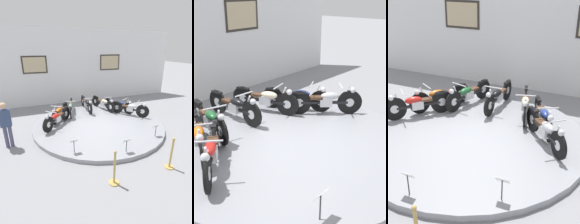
% 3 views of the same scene
% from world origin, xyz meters
% --- Properties ---
extents(ground_plane, '(60.00, 60.00, 0.00)m').
position_xyz_m(ground_plane, '(0.00, 0.00, 0.00)').
color(ground_plane, gray).
extents(display_platform, '(5.88, 5.88, 0.15)m').
position_xyz_m(display_platform, '(0.00, 0.00, 0.08)').
color(display_platform, gray).
rests_on(display_platform, ground_plane).
extents(back_wall, '(14.00, 0.22, 4.52)m').
position_xyz_m(back_wall, '(0.00, 4.18, 2.26)').
color(back_wall, white).
rests_on(back_wall, ground_plane).
extents(motorcycle_red, '(1.40, 1.53, 0.81)m').
position_xyz_m(motorcycle_red, '(-1.84, 0.28, 0.55)').
color(motorcycle_red, black).
rests_on(motorcycle_red, display_platform).
extents(motorcycle_orange, '(1.07, 1.73, 0.79)m').
position_xyz_m(motorcycle_orange, '(-1.59, 1.04, 0.54)').
color(motorcycle_orange, black).
rests_on(motorcycle_orange, display_platform).
extents(motorcycle_green, '(0.65, 1.94, 0.79)m').
position_xyz_m(motorcycle_green, '(-0.91, 1.59, 0.54)').
color(motorcycle_green, black).
rests_on(motorcycle_green, display_platform).
extents(motorcycle_black, '(0.54, 2.00, 0.80)m').
position_xyz_m(motorcycle_black, '(-0.00, 1.80, 0.54)').
color(motorcycle_black, black).
rests_on(motorcycle_black, display_platform).
extents(motorcycle_cream, '(0.69, 1.92, 0.79)m').
position_xyz_m(motorcycle_cream, '(0.92, 1.59, 0.54)').
color(motorcycle_cream, black).
rests_on(motorcycle_cream, display_platform).
extents(motorcycle_blue, '(0.94, 1.76, 0.78)m').
position_xyz_m(motorcycle_blue, '(1.59, 1.03, 0.53)').
color(motorcycle_blue, black).
rests_on(motorcycle_blue, display_platform).
extents(motorcycle_silver, '(1.36, 1.54, 0.80)m').
position_xyz_m(motorcycle_silver, '(1.84, 0.28, 0.55)').
color(motorcycle_silver, black).
rests_on(motorcycle_silver, display_platform).
extents(info_placard_front_left, '(0.26, 0.11, 0.51)m').
position_xyz_m(info_placard_front_left, '(-1.64, -2.00, 0.52)').
color(info_placard_front_left, '#333338').
rests_on(info_placard_front_left, display_platform).
extents(info_placard_front_centre, '(0.26, 0.11, 0.51)m').
position_xyz_m(info_placard_front_centre, '(0.00, -2.59, 0.52)').
color(info_placard_front_centre, '#333338').
rests_on(info_placard_front_centre, display_platform).
extents(info_placard_front_right, '(0.26, 0.11, 0.51)m').
position_xyz_m(info_placard_front_right, '(1.64, -2.00, 0.52)').
color(info_placard_front_right, '#333338').
rests_on(info_placard_front_right, display_platform).
extents(visitor_standing, '(0.36, 0.23, 1.71)m').
position_xyz_m(visitor_standing, '(-3.72, -0.59, 0.97)').
color(visitor_standing, '#4C4C6B').
rests_on(visitor_standing, ground_plane).
extents(stanchion_post_left_of_entry, '(0.28, 0.28, 1.02)m').
position_xyz_m(stanchion_post_left_of_entry, '(-0.94, -3.60, 0.34)').
color(stanchion_post_left_of_entry, tan).
rests_on(stanchion_post_left_of_entry, ground_plane).
extents(stanchion_post_right_of_entry, '(0.28, 0.28, 1.02)m').
position_xyz_m(stanchion_post_right_of_entry, '(0.94, -3.60, 0.34)').
color(stanchion_post_right_of_entry, tan).
rests_on(stanchion_post_right_of_entry, ground_plane).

